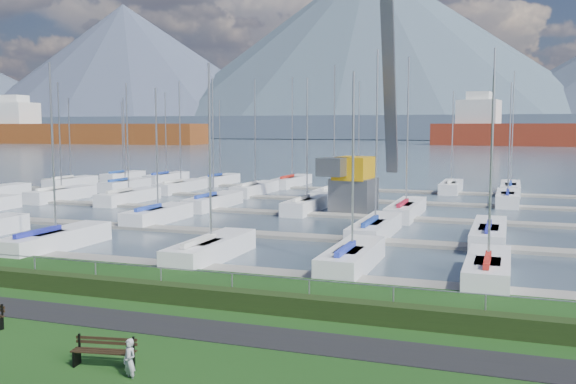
% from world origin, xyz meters
% --- Properties ---
extents(path, '(160.00, 2.00, 0.04)m').
position_xyz_m(path, '(0.00, -3.00, 0.01)').
color(path, black).
rests_on(path, grass).
extents(water, '(800.00, 540.00, 0.20)m').
position_xyz_m(water, '(0.00, 260.00, -0.40)').
color(water, '#3E4D5B').
extents(hedge, '(80.00, 0.70, 0.70)m').
position_xyz_m(hedge, '(0.00, -0.40, 0.35)').
color(hedge, black).
rests_on(hedge, grass).
extents(fence, '(80.00, 0.04, 0.04)m').
position_xyz_m(fence, '(0.00, 0.00, 1.20)').
color(fence, '#9A9CA3').
rests_on(fence, grass).
extents(foothill, '(900.00, 80.00, 12.00)m').
position_xyz_m(foothill, '(0.00, 330.00, 6.00)').
color(foothill, '#465467').
rests_on(foothill, water).
extents(mountains, '(1190.00, 360.00, 115.00)m').
position_xyz_m(mountains, '(7.35, 404.62, 46.68)').
color(mountains, '#424D61').
rests_on(mountains, water).
extents(docks, '(90.00, 41.60, 0.25)m').
position_xyz_m(docks, '(0.00, 26.00, -0.22)').
color(docks, slate).
rests_on(docks, water).
extents(bench_right, '(1.85, 0.73, 0.85)m').
position_xyz_m(bench_right, '(1.18, -6.76, 0.42)').
color(bench_right, black).
rests_on(bench_right, grass).
extents(person, '(0.52, 0.43, 1.21)m').
position_xyz_m(person, '(2.30, -7.23, 0.60)').
color(person, '#A8A9AF').
rests_on(person, grass).
extents(crane, '(5.07, 13.32, 22.35)m').
position_xyz_m(crane, '(0.26, 29.64, 5.33)').
color(crane, slate).
rests_on(crane, water).
extents(cargo_ship_west, '(95.29, 24.81, 21.50)m').
position_xyz_m(cargo_ship_west, '(-150.20, 190.56, 3.59)').
color(cargo_ship_west, brown).
rests_on(cargo_ship_west, water).
extents(cargo_ship_mid, '(104.50, 30.62, 21.50)m').
position_xyz_m(cargo_ship_mid, '(30.99, 219.46, 3.51)').
color(cargo_ship_mid, maroon).
rests_on(cargo_ship_mid, water).
extents(sailboat_fleet, '(74.11, 49.90, 12.90)m').
position_xyz_m(sailboat_fleet, '(-3.30, 29.21, 5.35)').
color(sailboat_fleet, navy).
rests_on(sailboat_fleet, water).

